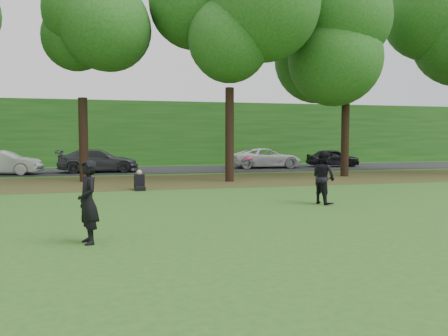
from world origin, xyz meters
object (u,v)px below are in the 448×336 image
player_right (323,177)px  frisbee (248,159)px  player_left (88,202)px  seated_person (139,182)px

player_right → frisbee: 3.57m
player_right → player_left: bearing=102.3°
player_right → seated_person: bearing=31.1°
player_left → seated_person: player_left is taller
player_left → frisbee: 4.66m
player_left → player_right: 8.10m
frisbee → seated_person: (-2.57, 6.98, -1.28)m
player_right → frisbee: size_ratio=4.78×
player_right → frisbee: player_right is taller
player_right → seated_person: size_ratio=2.10×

